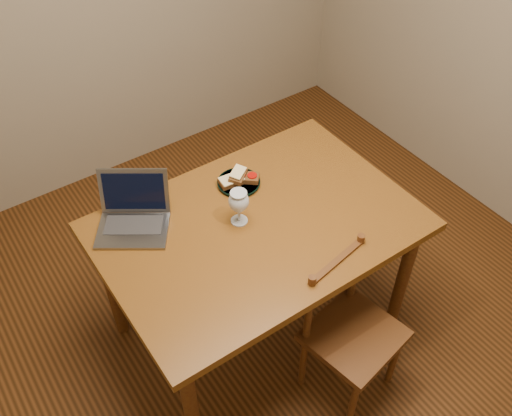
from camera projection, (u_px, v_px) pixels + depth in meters
floor at (270, 326)px, 2.89m from camera, size 3.20×3.20×0.02m
table at (258, 237)px, 2.43m from camera, size 1.30×0.90×0.74m
chair at (351, 326)px, 2.38m from camera, size 0.42×0.41×0.39m
plate at (239, 183)px, 2.54m from camera, size 0.19×0.19×0.02m
sandwich_cheese at (231, 180)px, 2.51m from camera, size 0.11×0.08×0.03m
sandwich_tomato at (247, 177)px, 2.53m from camera, size 0.12×0.12×0.03m
sandwich_top at (238, 175)px, 2.51m from camera, size 0.12×0.11×0.03m
milk_glass at (239, 207)px, 2.32m from camera, size 0.09×0.09×0.16m
laptop at (133, 212)px, 2.34m from camera, size 0.39×0.38×0.21m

